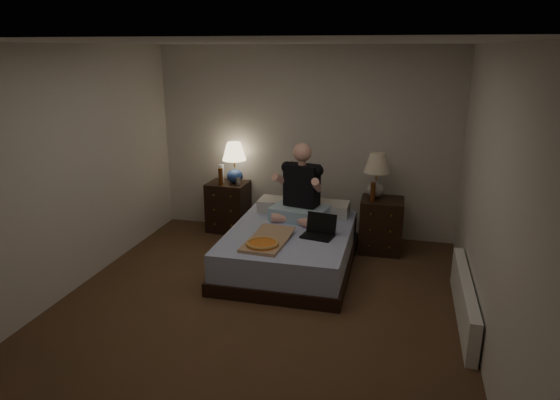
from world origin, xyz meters
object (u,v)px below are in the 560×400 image
(lamp_right, at_px, (376,175))
(nightstand_left, at_px, (229,206))
(radiator, at_px, (464,300))
(water_bottle, at_px, (222,174))
(beer_bottle_left, at_px, (221,177))
(beer_bottle_right, at_px, (373,192))
(lamp_left, at_px, (234,163))
(laptop, at_px, (318,227))
(bed, at_px, (290,249))
(person, at_px, (300,182))
(nightstand_right, at_px, (381,225))
(pizza_box, at_px, (262,244))
(soda_can, at_px, (238,181))

(lamp_right, bearing_deg, nightstand_left, 174.90)
(lamp_right, relative_size, radiator, 0.35)
(water_bottle, distance_m, beer_bottle_left, 0.13)
(lamp_right, relative_size, water_bottle, 2.24)
(beer_bottle_right, height_order, radiator, beer_bottle_right)
(lamp_left, xyz_separation_m, laptop, (1.35, -1.15, -0.39))
(bed, bearing_deg, person, 85.54)
(lamp_right, bearing_deg, beer_bottle_left, 179.01)
(lamp_left, bearing_deg, nightstand_right, -7.42)
(radiator, bearing_deg, beer_bottle_left, 151.73)
(lamp_right, distance_m, beer_bottle_right, 0.24)
(nightstand_right, distance_m, laptop, 1.13)
(lamp_left, xyz_separation_m, pizza_box, (0.85, -1.60, -0.47))
(nightstand_right, bearing_deg, pizza_box, -131.67)
(bed, height_order, beer_bottle_left, beer_bottle_left)
(lamp_left, height_order, laptop, lamp_left)
(bed, distance_m, beer_bottle_right, 1.24)
(soda_can, height_order, beer_bottle_left, beer_bottle_left)
(nightstand_right, xyz_separation_m, lamp_left, (-2.00, 0.26, 0.63))
(beer_bottle_right, xyz_separation_m, pizza_box, (-1.03, -1.26, -0.29))
(bed, xyz_separation_m, lamp_left, (-1.01, 1.02, 0.74))
(bed, bearing_deg, beer_bottle_left, 142.43)
(nightstand_left, bearing_deg, person, -25.77)
(lamp_left, distance_m, water_bottle, 0.24)
(lamp_left, xyz_separation_m, person, (1.04, -0.61, -0.05))
(water_bottle, height_order, laptop, water_bottle)
(water_bottle, height_order, beer_bottle_left, water_bottle)
(nightstand_left, bearing_deg, beer_bottle_right, -7.35)
(water_bottle, distance_m, pizza_box, 1.91)
(soda_can, relative_size, radiator, 0.06)
(water_bottle, relative_size, beer_bottle_right, 1.09)
(water_bottle, distance_m, laptop, 1.92)
(pizza_box, bearing_deg, laptop, 45.88)
(nightstand_right, distance_m, person, 1.18)
(person, xyz_separation_m, pizza_box, (-0.19, -0.99, -0.43))
(lamp_left, distance_m, beer_bottle_right, 1.92)
(water_bottle, bearing_deg, laptop, -36.32)
(nightstand_left, relative_size, beer_bottle_left, 2.98)
(beer_bottle_left, relative_size, laptop, 0.68)
(nightstand_left, bearing_deg, laptop, -35.85)
(beer_bottle_right, xyz_separation_m, person, (-0.84, -0.27, 0.13))
(water_bottle, height_order, person, person)
(nightstand_right, xyz_separation_m, radiator, (0.85, -1.50, -0.14))
(beer_bottle_left, relative_size, pizza_box, 0.30)
(bed, xyz_separation_m, laptop, (0.34, -0.13, 0.35))
(soda_can, distance_m, pizza_box, 1.72)
(bed, bearing_deg, lamp_right, 43.01)
(lamp_left, bearing_deg, water_bottle, -172.82)
(water_bottle, bearing_deg, nightstand_left, 15.57)
(pizza_box, bearing_deg, nightstand_right, 53.32)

